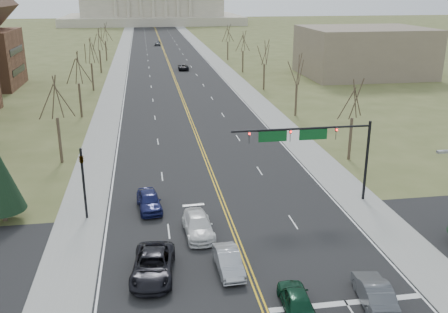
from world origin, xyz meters
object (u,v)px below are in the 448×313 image
object	(u,v)px
signal_mast	(312,140)
car_sb_outer_second	(149,201)
car_sb_outer_lead	(153,266)
car_sb_inner_lead	(229,261)
car_nb_outer_lead	(374,292)
car_far_sb	(158,43)
car_nb_inner_lead	(296,299)
car_far_nb	(183,67)
car_sb_inner_second	(198,225)
signal_left	(83,176)

from	to	relation	value
signal_mast	car_sb_outer_second	size ratio (longest dim) A/B	2.62
signal_mast	car_sb_outer_lead	world-z (taller)	signal_mast
car_sb_inner_lead	car_nb_outer_lead	bearing A→B (deg)	-34.20
signal_mast	car_far_sb	bearing A→B (deg)	93.93
car_nb_inner_lead	car_far_nb	world-z (taller)	car_nb_inner_lead
car_sb_outer_second	car_far_sb	bearing A→B (deg)	81.45
car_nb_outer_lead	car_far_sb	bearing A→B (deg)	-78.90
car_sb_outer_lead	car_far_nb	size ratio (longest dim) A/B	1.16
car_nb_outer_lead	car_nb_inner_lead	bearing A→B (deg)	5.68
car_sb_outer_second	signal_mast	bearing A→B (deg)	-9.67
car_nb_outer_lead	car_sb_outer_second	world-z (taller)	car_sb_outer_second
car_far_sb	car_far_nb	bearing A→B (deg)	-79.61
car_nb_outer_lead	car_sb_outer_second	distance (m)	20.29
car_sb_inner_second	car_nb_outer_lead	bearing A→B (deg)	-50.73
signal_mast	signal_left	world-z (taller)	signal_mast
car_nb_inner_lead	car_sb_outer_second	world-z (taller)	car_sb_outer_second
car_sb_inner_lead	car_sb_outer_lead	bearing A→B (deg)	176.37
car_far_sb	car_nb_outer_lead	bearing A→B (deg)	-80.94
signal_left	car_sb_inner_lead	bearing A→B (deg)	-44.13
car_nb_inner_lead	car_far_nb	distance (m)	90.59
signal_mast	signal_left	distance (m)	19.06
signal_mast	car_sb_outer_second	xyz separation A→B (m)	(-13.84, 0.83, -4.96)
car_sb_inner_lead	car_sb_outer_second	world-z (taller)	car_sb_outer_second
car_nb_inner_lead	car_nb_outer_lead	world-z (taller)	car_nb_outer_lead
car_nb_inner_lead	car_far_sb	distance (m)	142.21
signal_left	car_far_nb	xyz separation A→B (m)	(14.24, 75.99, -3.02)
signal_mast	car_far_sb	size ratio (longest dim) A/B	2.77
car_sb_inner_lead	car_far_nb	xyz separation A→B (m)	(4.11, 85.82, -0.02)
car_sb_inner_lead	car_nb_inner_lead	bearing A→B (deg)	-58.42
car_sb_inner_second	car_sb_outer_second	xyz separation A→B (m)	(-3.60, 5.15, 0.05)
car_nb_outer_lead	car_sb_inner_lead	distance (m)	9.36
car_nb_outer_lead	car_sb_outer_second	size ratio (longest dim) A/B	1.00
car_nb_outer_lead	car_sb_outer_second	xyz separation A→B (m)	(-12.96, 15.60, 0.02)
signal_left	car_nb_inner_lead	world-z (taller)	signal_left
car_far_nb	car_sb_outer_second	bearing A→B (deg)	84.03
car_nb_inner_lead	car_far_nb	xyz separation A→B (m)	(0.92, 90.59, -0.03)
signal_mast	car_sb_outer_lead	distance (m)	17.57
signal_mast	car_sb_inner_lead	size ratio (longest dim) A/B	2.82
signal_mast	car_nb_inner_lead	bearing A→B (deg)	-111.08
car_sb_inner_second	car_far_sb	xyz separation A→B (m)	(1.47, 131.91, 0.00)
car_sb_inner_second	car_far_nb	bearing A→B (deg)	83.49
car_nb_inner_lead	car_sb_outer_second	bearing A→B (deg)	-58.14
signal_mast	signal_left	bearing A→B (deg)	180.00
car_nb_outer_lead	car_sb_outer_lead	size ratio (longest dim) A/B	0.81
car_sb_outer_lead	car_sb_outer_second	xyz separation A→B (m)	(-0.05, 10.53, -0.01)
car_sb_inner_second	car_sb_outer_second	size ratio (longest dim) A/B	1.11
car_nb_inner_lead	car_sb_inner_second	distance (m)	11.26
car_nb_outer_lead	car_sb_outer_lead	bearing A→B (deg)	-13.53
car_sb_outer_lead	car_far_sb	distance (m)	137.38
car_sb_outer_second	car_sb_outer_lead	bearing A→B (deg)	-95.96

